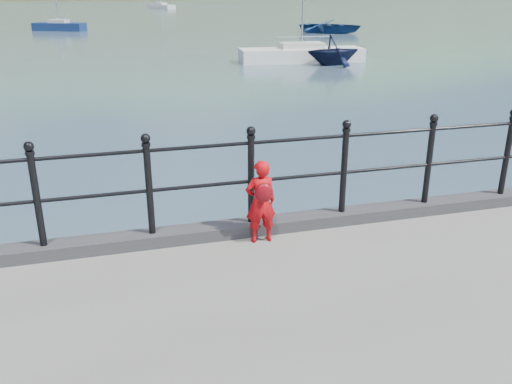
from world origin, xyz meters
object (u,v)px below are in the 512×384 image
object	(u,v)px
child	(261,201)
sailboat_port	(59,27)
launch_blue	(331,26)
launch_navy	(333,50)
railing	(201,174)
sailboat_near	(301,55)
sailboat_deep	(161,7)

from	to	relation	value
child	sailboat_port	distance (m)	48.90
launch_blue	launch_navy	size ratio (longest dim) A/B	1.87
railing	sailboat_near	xyz separation A→B (m)	(9.42, 22.33, -1.48)
launch_blue	sailboat_deep	distance (m)	57.63
launch_blue	launch_navy	world-z (taller)	launch_navy
child	launch_navy	xyz separation A→B (m)	(9.87, 20.85, -0.76)
child	railing	bearing A→B (deg)	-22.45
child	sailboat_near	world-z (taller)	sailboat_near
railing	launch_blue	bearing A→B (deg)	65.07
child	sailboat_port	xyz separation A→B (m)	(-5.12, 48.62, -1.17)
launch_navy	sailboat_deep	world-z (taller)	sailboat_deep
sailboat_port	railing	bearing A→B (deg)	-59.35
launch_blue	child	bearing A→B (deg)	-164.46
child	launch_navy	size ratio (longest dim) A/B	0.35
railing	sailboat_near	world-z (taller)	sailboat_near
launch_navy	sailboat_near	bearing A→B (deg)	27.94
child	sailboat_near	size ratio (longest dim) A/B	0.11
launch_navy	sailboat_near	world-z (taller)	sailboat_near
launch_blue	sailboat_port	distance (m)	24.49
launch_navy	sailboat_port	distance (m)	31.56
child	launch_blue	distance (m)	43.52
child	launch_blue	bearing A→B (deg)	-114.74
launch_blue	sailboat_near	xyz separation A→B (m)	(-8.94, -17.15, -0.21)
launch_blue	sailboat_deep	size ratio (longest dim) A/B	0.60
child	sailboat_port	world-z (taller)	sailboat_port
sailboat_port	sailboat_near	bearing A→B (deg)	-36.55
sailboat_near	sailboat_deep	distance (m)	74.17
launch_blue	launch_navy	xyz separation A→B (m)	(-7.83, -18.89, 0.20)
sailboat_port	launch_navy	bearing A→B (deg)	-36.27
child	sailboat_deep	distance (m)	97.21
sailboat_near	sailboat_deep	bearing A→B (deg)	94.41
railing	launch_navy	xyz separation A→B (m)	(10.52, 20.59, -1.07)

